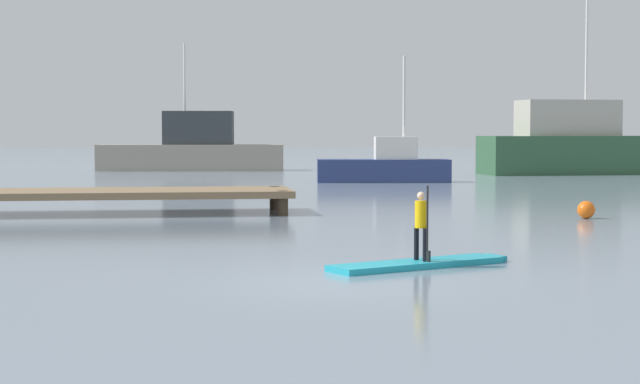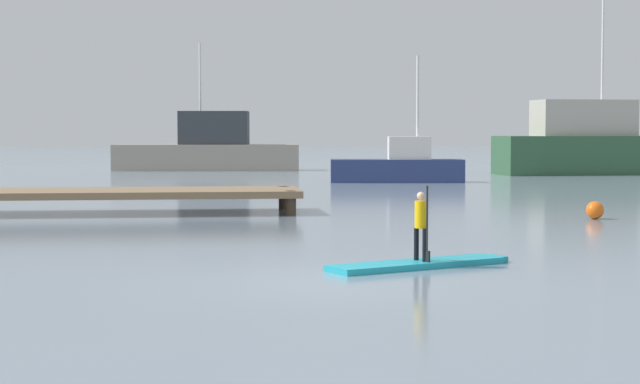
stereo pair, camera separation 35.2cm
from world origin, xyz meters
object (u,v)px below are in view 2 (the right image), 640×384
(paddleboard_near, at_px, (420,264))
(trawler_grey_distant, at_px, (209,149))
(fishing_boat_white_large, at_px, (598,146))
(fishing_boat_green_midground, at_px, (399,166))
(mooring_buoy_mid, at_px, (595,210))
(paddler_child_solo, at_px, (421,222))

(paddleboard_near, xyz_separation_m, trawler_grey_distant, (-2.85, 41.01, 1.08))
(fishing_boat_white_large, xyz_separation_m, fishing_boat_green_midground, (-11.13, -6.67, -0.69))
(fishing_boat_green_midground, height_order, mooring_buoy_mid, fishing_boat_green_midground)
(fishing_boat_white_large, xyz_separation_m, trawler_grey_distant, (-18.84, 7.26, -0.25))
(paddler_child_solo, relative_size, trawler_grey_distant, 0.12)
(fishing_boat_white_large, bearing_deg, trawler_grey_distant, 158.91)
(trawler_grey_distant, bearing_deg, paddleboard_near, -86.03)
(paddleboard_near, relative_size, mooring_buoy_mid, 7.23)
(trawler_grey_distant, bearing_deg, paddler_child_solo, -86.02)
(fishing_boat_green_midground, distance_m, trawler_grey_distant, 15.93)
(paddler_child_solo, bearing_deg, mooring_buoy_mid, 54.15)
(paddler_child_solo, height_order, mooring_buoy_mid, paddler_child_solo)
(paddleboard_near, xyz_separation_m, mooring_buoy_mid, (6.15, 8.49, 0.17))
(paddleboard_near, relative_size, trawler_grey_distant, 0.32)
(paddleboard_near, relative_size, fishing_boat_green_midground, 0.56)
(paddler_child_solo, xyz_separation_m, trawler_grey_distant, (-2.85, 41.02, 0.41))
(paddleboard_near, distance_m, trawler_grey_distant, 41.12)
(fishing_boat_white_large, height_order, fishing_boat_green_midground, fishing_boat_white_large)
(trawler_grey_distant, bearing_deg, fishing_boat_white_large, -21.09)
(paddler_child_solo, xyz_separation_m, mooring_buoy_mid, (6.14, 8.50, -0.50))
(paddler_child_solo, relative_size, mooring_buoy_mid, 2.75)
(mooring_buoy_mid, bearing_deg, paddler_child_solo, -125.85)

